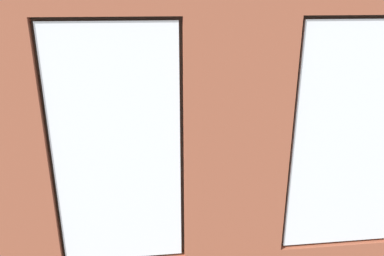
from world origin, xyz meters
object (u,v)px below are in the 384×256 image
(cup_ceramic, at_px, (170,164))
(couch_by_window, at_px, (149,236))
(remote_silver, at_px, (158,163))
(potted_plant_mid_room_small, at_px, (254,139))
(tv_flatscreen, at_px, (1,137))
(remote_black, at_px, (142,171))
(papasan_chair, at_px, (161,123))
(remote_gray, at_px, (177,169))
(potted_plant_foreground_right, at_px, (58,122))
(candle_jar, at_px, (194,158))
(coffee_table, at_px, (170,169))
(media_console, at_px, (9,177))
(potted_plant_near_tv, at_px, (22,196))
(couch_left, at_px, (371,173))
(potted_plant_between_couches, at_px, (277,192))

(cup_ceramic, bearing_deg, couch_by_window, 78.22)
(remote_silver, relative_size, potted_plant_mid_room_small, 0.32)
(tv_flatscreen, bearing_deg, remote_black, 171.74)
(couch_by_window, height_order, remote_silver, couch_by_window)
(couch_by_window, height_order, papasan_chair, couch_by_window)
(remote_gray, xyz_separation_m, potted_plant_foreground_right, (2.22, -2.29, 0.05))
(papasan_chair, bearing_deg, candle_jar, 104.06)
(tv_flatscreen, height_order, papasan_chair, tv_flatscreen)
(remote_black, xyz_separation_m, tv_flatscreen, (1.99, -0.29, 0.52))
(coffee_table, xyz_separation_m, candle_jar, (-0.39, -0.15, 0.10))
(cup_ceramic, height_order, remote_gray, cup_ceramic)
(cup_ceramic, xyz_separation_m, media_console, (2.42, -0.16, -0.16))
(cup_ceramic, xyz_separation_m, papasan_chair, (0.06, -1.95, -0.01))
(remote_black, height_order, media_console, media_console)
(remote_silver, bearing_deg, cup_ceramic, 142.71)
(tv_flatscreen, xyz_separation_m, potted_plant_near_tv, (-0.55, 1.07, -0.39))
(remote_silver, bearing_deg, couch_left, 164.59)
(remote_black, bearing_deg, potted_plant_mid_room_small, 137.12)
(potted_plant_near_tv, bearing_deg, couch_left, -174.32)
(candle_jar, relative_size, potted_plant_between_couches, 0.09)
(potted_plant_between_couches, distance_m, potted_plant_mid_room_small, 2.67)
(potted_plant_foreground_right, bearing_deg, remote_silver, 133.40)
(candle_jar, bearing_deg, remote_gray, 44.75)
(remote_silver, height_order, tv_flatscreen, tv_flatscreen)
(tv_flatscreen, relative_size, potted_plant_between_couches, 0.83)
(cup_ceramic, relative_size, papasan_chair, 0.09)
(couch_by_window, bearing_deg, media_console, -39.94)
(cup_ceramic, height_order, potted_plant_between_couches, potted_plant_between_couches)
(remote_gray, distance_m, potted_plant_foreground_right, 3.19)
(couch_left, height_order, potted_plant_foreground_right, couch_left)
(candle_jar, height_order, potted_plant_near_tv, potted_plant_near_tv)
(potted_plant_near_tv, bearing_deg, media_console, -62.71)
(cup_ceramic, relative_size, remote_silver, 0.57)
(remote_silver, xyz_separation_m, potted_plant_mid_room_small, (-1.79, -0.95, -0.04))
(candle_jar, xyz_separation_m, papasan_chair, (0.45, -1.80, -0.01))
(couch_left, xyz_separation_m, candle_jar, (2.62, -0.58, 0.13))
(tv_flatscreen, bearing_deg, couch_by_window, 140.01)
(cup_ceramic, distance_m, potted_plant_near_tv, 2.08)
(remote_black, relative_size, potted_plant_near_tv, 0.21)
(couch_left, distance_m, potted_plant_mid_room_small, 2.03)
(candle_jar, xyz_separation_m, potted_plant_foreground_right, (2.51, -2.01, 0.01))
(papasan_chair, relative_size, potted_plant_foreground_right, 1.55)
(coffee_table, bearing_deg, remote_gray, 129.34)
(media_console, distance_m, tv_flatscreen, 0.64)
(remote_gray, bearing_deg, potted_plant_between_couches, 47.07)
(couch_by_window, relative_size, cup_ceramic, 20.99)
(tv_flatscreen, xyz_separation_m, potted_plant_between_couches, (-3.56, 1.70, -0.17))
(potted_plant_between_couches, distance_m, potted_plant_foreground_right, 4.94)
(media_console, bearing_deg, tv_flatscreen, -90.00)
(remote_silver, distance_m, potted_plant_near_tv, 1.98)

